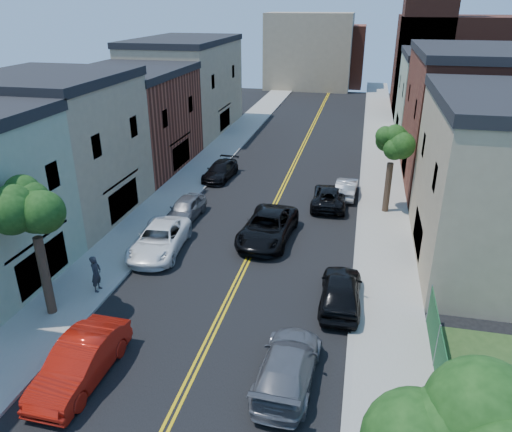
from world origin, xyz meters
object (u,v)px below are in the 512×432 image
Objects in this scene: silver_car_right at (346,188)px; dark_car_right_far at (330,196)px; black_car_left at (220,171)px; pedestrian_left at (96,274)px; black_suv_lane at (268,227)px; grey_car_left at (185,209)px; white_pickup at (159,240)px; black_car_right at (341,290)px; grey_car_right at (288,366)px; red_sedan at (80,362)px.

silver_car_right is 2.40m from dark_car_right_far.
black_car_left is 2.49× the size of pedestrian_left.
pedestrian_left is at bearing -129.35° from black_suv_lane.
grey_car_left is 10.45m from dark_car_right_far.
black_suv_lane is (5.97, 2.96, 0.06)m from white_pickup.
white_pickup is 11.36m from black_car_right.
black_car_left is at bearing -65.04° from grey_car_right.
silver_car_right is (-0.47, 14.84, -0.15)m from black_car_right.
dark_car_right_far is (-1.11, -2.13, 0.03)m from silver_car_right.
pedestrian_left is at bearing 6.19° from black_car_right.
pedestrian_left is at bearing -110.41° from white_pickup.
black_suv_lane reaches higher than grey_car_left.
white_pickup is at bearing 44.39° from dark_car_right_far.
black_car_right is at bearing 94.36° from silver_car_right.
white_pickup is 1.09× the size of grey_car_right.
white_pickup reaches higher than dark_car_right_far.
white_pickup is 12.90m from grey_car_right.
black_car_right reaches higher than white_pickup.
black_car_left is 10.23m from dark_car_right_far.
black_car_left is (0.00, 8.48, -0.05)m from grey_car_left.
black_car_left is 0.98× the size of black_car_right.
red_sedan is 1.07× the size of black_car_left.
black_suv_lane is at bearing -54.96° from black_car_left.
grey_car_right reaches higher than dark_car_right_far.
grey_car_right is 0.85× the size of black_suv_lane.
dark_car_right_far reaches higher than silver_car_right.
grey_car_left is at bearing -53.87° from grey_car_right.
silver_car_right is (10.53, -1.85, -0.01)m from black_car_left.
silver_car_right is at bearing -118.41° from dark_car_right_far.
grey_car_left is at bearing -10.75° from pedestrian_left.
black_suv_lane is (6.11, -10.40, 0.17)m from black_car_left.
dark_car_right_far is at bearing 66.38° from black_suv_lane.
grey_car_left is (-1.35, 15.59, -0.10)m from red_sedan.
silver_car_right is at bearing 42.92° from white_pickup.
red_sedan reaches higher than grey_car_right.
silver_car_right is 20.15m from pedestrian_left.
red_sedan is 10.78m from white_pickup.
black_suv_lane is at bearing -72.71° from grey_car_right.
dark_car_right_far is at bearing -40.44° from pedestrian_left.
pedestrian_left reaches higher than white_pickup.
pedestrian_left is at bearing -19.41° from grey_car_right.
grey_car_left is at bearing 34.77° from silver_car_right.
grey_car_left is 2.29× the size of pedestrian_left.
pedestrian_left is (-1.34, -4.87, 0.32)m from white_pickup.
black_car_right reaches higher than dark_car_right_far.
white_pickup is 13.36m from black_car_left.
red_sedan is 15.65m from grey_car_left.
white_pickup is 15.51m from silver_car_right.
black_car_right is at bearing -22.03° from white_pickup.
grey_car_left is at bearing 86.66° from white_pickup.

